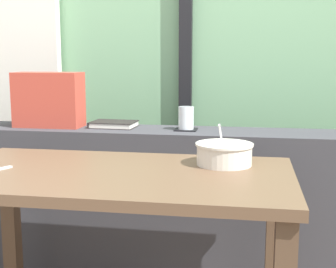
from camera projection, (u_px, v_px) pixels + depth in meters
outdoor_backdrop at (185, 6)px, 2.69m from camera, size 4.80×0.08×2.80m
curtain_left_panel at (13, 33)px, 2.78m from camera, size 0.56×0.06×2.50m
window_divider_post at (186, 23)px, 2.64m from camera, size 0.07×0.05×2.60m
dark_console_ledge at (167, 211)px, 2.27m from camera, size 2.80×0.29×0.78m
breakfast_table at (117, 204)px, 1.65m from camera, size 1.20×0.65×0.73m
coaster_square at (186, 130)px, 2.19m from camera, size 0.10×0.10×0.00m
juice_glass at (186, 119)px, 2.18m from camera, size 0.07×0.07×0.10m
closed_book at (114, 124)px, 2.28m from camera, size 0.22×0.16×0.03m
throw_pillow at (49, 100)px, 2.28m from camera, size 0.32×0.14×0.26m
soup_bowl at (224, 154)px, 1.72m from camera, size 0.21×0.21×0.15m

